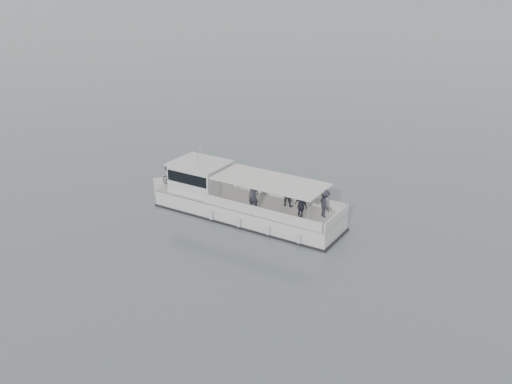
% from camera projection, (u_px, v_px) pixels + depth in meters
% --- Properties ---
extents(ground, '(1400.00, 1400.00, 0.00)m').
position_uv_depth(ground, '(157.00, 207.00, 32.54)').
color(ground, '#535C62').
rests_on(ground, ground).
extents(tour_boat, '(12.18, 4.42, 5.06)m').
position_uv_depth(tour_boat, '(231.00, 200.00, 31.47)').
color(tour_boat, white).
rests_on(tour_boat, ground).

